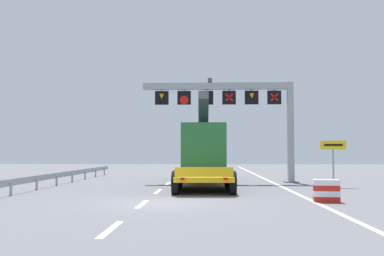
% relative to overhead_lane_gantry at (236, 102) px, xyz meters
% --- Properties ---
extents(ground, '(112.00, 112.00, 0.00)m').
position_rel_overhead_lane_gantry_xyz_m(ground, '(-3.84, -12.19, -5.37)').
color(ground, '#5B5B60').
extents(lane_markings, '(0.20, 52.51, 0.01)m').
position_rel_overhead_lane_gantry_xyz_m(lane_markings, '(-4.43, 6.77, -5.36)').
color(lane_markings, silver).
rests_on(lane_markings, ground).
extents(edge_line_right, '(0.20, 63.00, 0.01)m').
position_rel_overhead_lane_gantry_xyz_m(edge_line_right, '(2.36, -0.19, -5.36)').
color(edge_line_right, silver).
rests_on(edge_line_right, ground).
extents(overhead_lane_gantry, '(10.32, 0.90, 6.97)m').
position_rel_overhead_lane_gantry_xyz_m(overhead_lane_gantry, '(0.00, 0.00, 0.00)').
color(overhead_lane_gantry, '#9EA0A5').
rests_on(overhead_lane_gantry, ground).
extents(heavy_haul_truck_yellow, '(3.15, 14.09, 5.30)m').
position_rel_overhead_lane_gantry_xyz_m(heavy_haul_truck_yellow, '(-2.19, -1.38, -3.38)').
color(heavy_haul_truck_yellow, yellow).
rests_on(heavy_haul_truck_yellow, ground).
extents(exit_sign_yellow, '(1.47, 0.15, 2.66)m').
position_rel_overhead_lane_gantry_xyz_m(exit_sign_yellow, '(5.33, -3.83, -3.35)').
color(exit_sign_yellow, '#9EA0A5').
rests_on(exit_sign_yellow, ground).
extents(crash_barrier_striped, '(1.05, 0.62, 0.90)m').
position_rel_overhead_lane_gantry_xyz_m(crash_barrier_striped, '(2.84, -11.62, -4.92)').
color(crash_barrier_striped, red).
rests_on(crash_barrier_striped, ground).
extents(guardrail_left, '(0.13, 24.66, 0.76)m').
position_rel_overhead_lane_gantry_xyz_m(guardrail_left, '(-10.98, -1.86, -4.81)').
color(guardrail_left, '#999EA3').
rests_on(guardrail_left, ground).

